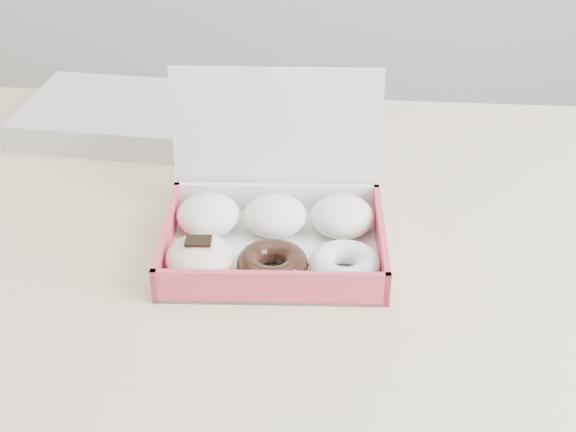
{
  "coord_description": "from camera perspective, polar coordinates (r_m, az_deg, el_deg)",
  "views": [
    {
      "loc": [
        0.15,
        -0.89,
        1.34
      ],
      "look_at": [
        0.08,
        -0.08,
        0.81
      ],
      "focal_mm": 50.0,
      "sensor_mm": 36.0,
      "label": 1
    }
  ],
  "objects": [
    {
      "name": "donut_box",
      "position": [
        1.01,
        -1.15,
        -0.77
      ],
      "size": [
        0.29,
        0.24,
        0.2
      ],
      "rotation": [
        0.0,
        0.0,
        0.06
      ],
      "color": "white",
      "rests_on": "table"
    },
    {
      "name": "newspapers",
      "position": [
        1.34,
        -12.34,
        7.04
      ],
      "size": [
        0.29,
        0.24,
        0.04
      ],
      "primitive_type": "cube",
      "rotation": [
        0.0,
        0.0,
        -0.07
      ],
      "color": "silver",
      "rests_on": "table"
    },
    {
      "name": "table",
      "position": [
        1.13,
        -3.95,
        -3.6
      ],
      "size": [
        1.2,
        0.8,
        0.75
      ],
      "color": "#C8B283",
      "rests_on": "ground"
    }
  ]
}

